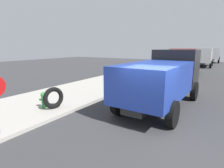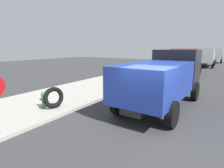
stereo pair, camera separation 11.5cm
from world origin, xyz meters
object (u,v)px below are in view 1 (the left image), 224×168
Objects in this scene: dump_truck_green at (185,61)px; dump_truck_red at (213,55)px; dump_truck_gray at (203,57)px; fire_hydrant at (44,99)px; loose_tire at (53,98)px; dump_truck_blue at (164,77)px.

dump_truck_green and dump_truck_red have the same top height.
dump_truck_gray is 10.85m from dump_truck_red.
fire_hydrant is 0.55m from loose_tire.
loose_tire is at bearing 169.35° from dump_truck_green.
dump_truck_gray reaches higher than fire_hydrant.
dump_truck_blue and dump_truck_red have the same top height.
loose_tire is 0.15× the size of dump_truck_green.
fire_hydrant is 0.11× the size of dump_truck_blue.
dump_truck_red is (38.61, -5.31, 1.03)m from fire_hydrant.
dump_truck_blue is 1.01× the size of dump_truck_red.
dump_truck_red is at bearing -0.79° from dump_truck_blue.
dump_truck_green is 1.01× the size of dump_truck_red.
dump_truck_gray is (27.61, -4.04, 0.92)m from loose_tire.
fire_hydrant is at bearing 129.21° from dump_truck_blue.
dump_truck_gray is (27.79, -4.54, 1.03)m from fire_hydrant.
dump_truck_blue is (3.94, -4.83, 1.03)m from fire_hydrant.
fire_hydrant is 6.32m from dump_truck_blue.
dump_truck_red is (21.64, -1.65, 0.00)m from dump_truck_green.
fire_hydrant is 38.99m from dump_truck_red.
dump_truck_green reaches higher than fire_hydrant.
fire_hydrant is at bearing 167.84° from dump_truck_green.
dump_truck_blue is (3.75, -4.33, 0.92)m from loose_tire.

